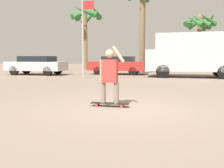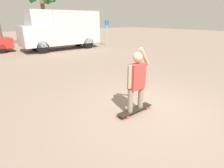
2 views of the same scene
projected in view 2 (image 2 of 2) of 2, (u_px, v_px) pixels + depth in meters
The scene contains 6 objects.
ground_plane at pixel (149, 109), 4.84m from camera, with size 80.00×80.00×0.00m, color gray.
skateboard at pixel (135, 110), 4.64m from camera, with size 1.10×0.23×0.10m.
person_skateboarder at pixel (137, 78), 4.34m from camera, with size 0.72×0.24×1.62m.
camper_van at pixel (62, 29), 14.11m from camera, with size 6.20×2.08×3.00m.
palm_tree_near_van at pixel (42, 0), 18.52m from camera, with size 3.04×3.00×5.39m.
street_sign at pixel (107, 29), 16.14m from camera, with size 0.44×0.06×2.28m.
Camera 2 is at (-3.50, -2.69, 2.34)m, focal length 28.00 mm.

